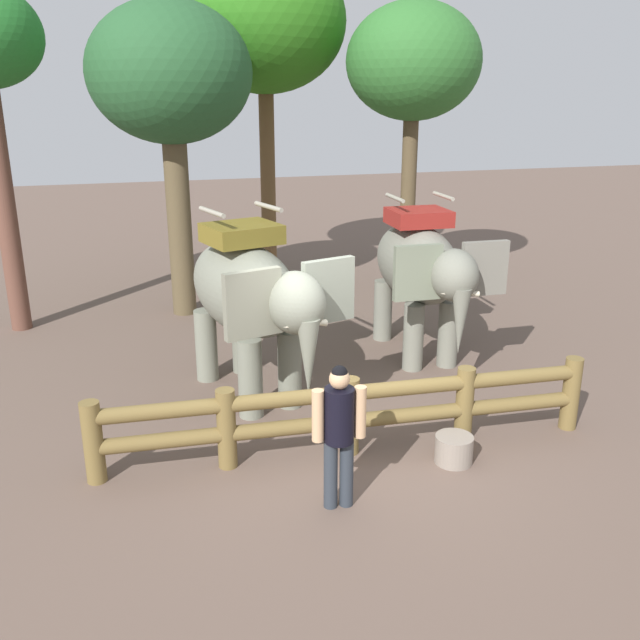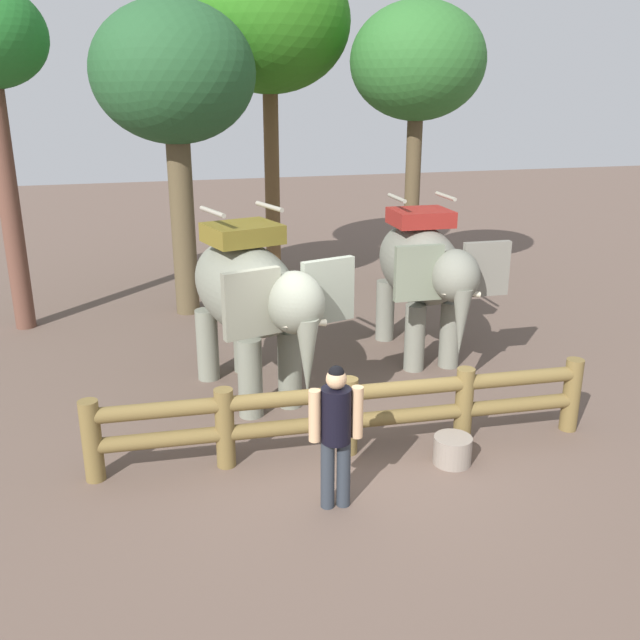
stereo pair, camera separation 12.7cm
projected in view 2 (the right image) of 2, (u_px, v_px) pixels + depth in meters
name	position (u px, v px, depth m)	size (l,w,h in m)	color
ground_plane	(349.00, 453.00, 9.10)	(60.00, 60.00, 0.00)	brown
log_fence	(349.00, 411.00, 8.93)	(6.60, 0.64, 1.05)	brown
elephant_near_left	(251.00, 295.00, 10.28)	(2.27, 3.50, 2.93)	gray
elephant_center	(423.00, 270.00, 11.93)	(1.89, 3.31, 2.84)	slate
tourist_woman_in_black	(336.00, 427.00, 7.64)	(0.61, 0.36, 1.73)	#2C323B
tree_far_left	(417.00, 65.00, 14.89)	(2.92, 2.92, 6.37)	brown
tree_back_center	(174.00, 78.00, 13.41)	(3.19, 3.19, 6.22)	brown
tree_deep_back	(269.00, 24.00, 15.51)	(3.68, 3.68, 7.57)	brown
feed_bucket	(452.00, 450.00, 8.81)	(0.49, 0.49, 0.36)	gray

